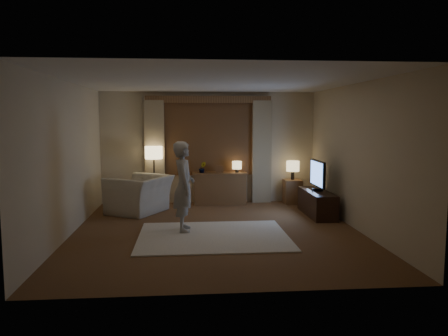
{
  "coord_description": "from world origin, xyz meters",
  "views": [
    {
      "loc": [
        -0.52,
        -7.49,
        1.96
      ],
      "look_at": [
        0.18,
        0.6,
        1.06
      ],
      "focal_mm": 35.0,
      "sensor_mm": 36.0,
      "label": 1
    }
  ],
  "objects": [
    {
      "name": "armchair",
      "position": [
        -1.52,
        1.72,
        0.39
      ],
      "size": [
        1.49,
        1.55,
        0.78
      ],
      "primitive_type": "imported",
      "rotation": [
        0.0,
        0.0,
        -2.08
      ],
      "color": "beige",
      "rests_on": "floor"
    },
    {
      "name": "room",
      "position": [
        0.0,
        0.5,
        1.33
      ],
      "size": [
        5.04,
        5.54,
        2.64
      ],
      "color": "brown",
      "rests_on": "ground"
    },
    {
      "name": "picture_frame",
      "position": [
        0.24,
        2.5,
        0.8
      ],
      "size": [
        0.16,
        0.02,
        0.2
      ],
      "primitive_type": "cube",
      "color": "brown",
      "rests_on": "sideboard"
    },
    {
      "name": "person",
      "position": [
        -0.57,
        0.05,
        0.8
      ],
      "size": [
        0.4,
        0.59,
        1.57
      ],
      "primitive_type": "imported",
      "rotation": [
        0.0,
        0.0,
        1.61
      ],
      "color": "#B3ACA5",
      "rests_on": "rug"
    },
    {
      "name": "table_lamp_side",
      "position": [
        1.95,
        2.45,
        0.87
      ],
      "size": [
        0.3,
        0.3,
        0.44
      ],
      "color": "black",
      "rests_on": "side_table"
    },
    {
      "name": "rug",
      "position": [
        -0.08,
        -0.33,
        0.01
      ],
      "size": [
        2.5,
        2.0,
        0.02
      ],
      "primitive_type": "cube",
      "color": "#F7E7CF",
      "rests_on": "floor"
    },
    {
      "name": "plant",
      "position": [
        -0.16,
        2.5,
        0.85
      ],
      "size": [
        0.16,
        0.13,
        0.3
      ],
      "primitive_type": "imported",
      "color": "#999999",
      "rests_on": "sideboard"
    },
    {
      "name": "floor_lamp",
      "position": [
        -1.26,
        2.5,
        1.14
      ],
      "size": [
        0.4,
        0.4,
        1.36
      ],
      "color": "black",
      "rests_on": "floor"
    },
    {
      "name": "tv",
      "position": [
        2.15,
        1.15,
        0.85
      ],
      "size": [
        0.21,
        0.87,
        0.63
      ],
      "color": "black",
      "rests_on": "tv_stand"
    },
    {
      "name": "table_lamp_sideboard",
      "position": [
        0.64,
        2.5,
        0.9
      ],
      "size": [
        0.22,
        0.22,
        0.3
      ],
      "color": "black",
      "rests_on": "sideboard"
    },
    {
      "name": "side_table",
      "position": [
        1.95,
        2.45,
        0.28
      ],
      "size": [
        0.4,
        0.4,
        0.56
      ],
      "primitive_type": "cube",
      "color": "brown",
      "rests_on": "floor"
    },
    {
      "name": "tv_stand",
      "position": [
        2.15,
        1.15,
        0.25
      ],
      "size": [
        0.45,
        1.4,
        0.5
      ],
      "primitive_type": "cube",
      "color": "black",
      "rests_on": "floor"
    },
    {
      "name": "sideboard",
      "position": [
        0.24,
        2.5,
        0.35
      ],
      "size": [
        1.2,
        0.4,
        0.7
      ],
      "primitive_type": "cube",
      "color": "brown",
      "rests_on": "floor"
    }
  ]
}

